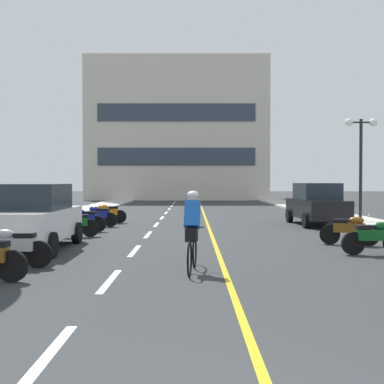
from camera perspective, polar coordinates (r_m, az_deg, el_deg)
name	(u,v)px	position (r m, az deg, el deg)	size (l,w,h in m)	color
ground_plane	(202,219)	(24.25, 1.15, -3.23)	(140.00, 140.00, 0.00)	#2D3033
curb_left	(72,214)	(28.06, -13.85, -2.53)	(2.40, 72.00, 0.12)	#B7B2A8
curb_right	(329,214)	(28.29, 15.79, -2.51)	(2.40, 72.00, 0.12)	#B7B2A8
lane_dash_0	(48,357)	(5.72, -16.57, -18.03)	(0.14, 2.20, 0.01)	silver
lane_dash_1	(111,281)	(9.49, -9.51, -10.22)	(0.14, 2.20, 0.01)	silver
lane_dash_2	(136,251)	(13.40, -6.63, -6.85)	(0.14, 2.20, 0.01)	silver
lane_dash_3	(149,235)	(17.35, -5.08, -5.00)	(0.14, 2.20, 0.01)	silver
lane_dash_4	(157,225)	(21.31, -4.10, -3.84)	(0.14, 2.20, 0.01)	silver
lane_dash_5	(163,218)	(25.29, -3.44, -3.04)	(0.14, 2.20, 0.01)	silver
lane_dash_6	(167,213)	(29.28, -2.95, -2.45)	(0.14, 2.20, 0.01)	silver
lane_dash_7	(170,209)	(33.26, -2.58, -2.01)	(0.14, 2.20, 0.01)	silver
lane_dash_8	(173,206)	(37.25, -2.30, -1.66)	(0.14, 2.20, 0.01)	silver
lane_dash_9	(175,204)	(41.25, -2.06, -1.38)	(0.14, 2.20, 0.01)	silver
lane_dash_10	(176,202)	(45.24, -1.87, -1.15)	(0.14, 2.20, 0.01)	silver
lane_dash_11	(178,200)	(49.23, -1.71, -0.96)	(0.14, 2.20, 0.01)	silver
centre_line_yellow	(205,215)	(27.25, 1.56, -2.73)	(0.12, 66.00, 0.01)	gold
office_building	(178,131)	(52.34, -1.59, 7.15)	(18.61, 7.86, 14.56)	beige
street_lamp_mid	(362,145)	(23.24, 19.31, 5.25)	(1.46, 0.36, 4.61)	black
parked_car_near	(35,217)	(14.08, -17.89, -2.78)	(1.95, 4.21, 1.82)	black
parked_car_mid	(318,204)	(21.69, 14.54, -1.37)	(2.07, 4.27, 1.82)	black
motorcycle_2	(14,246)	(11.33, -20.17, -6.01)	(1.70, 0.60, 0.92)	black
motorcycle_3	(376,237)	(13.36, 20.73, -4.92)	(1.70, 0.60, 0.92)	black
motorcycle_4	(351,229)	(15.14, 18.11, -4.19)	(1.64, 0.79, 0.92)	black
motorcycle_5	(74,223)	(16.91, -13.64, -3.60)	(1.67, 0.69, 0.92)	black
motorcycle_6	(85,219)	(18.70, -12.46, -3.13)	(1.70, 0.60, 0.92)	black
motorcycle_7	(99,215)	(20.68, -10.85, -2.71)	(1.66, 0.72, 0.92)	black
motorcycle_8	(108,213)	(22.23, -9.81, -2.43)	(1.70, 0.60, 0.92)	black
cyclist_rider	(193,229)	(10.22, 0.13, -4.38)	(0.43, 1.77, 1.71)	black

